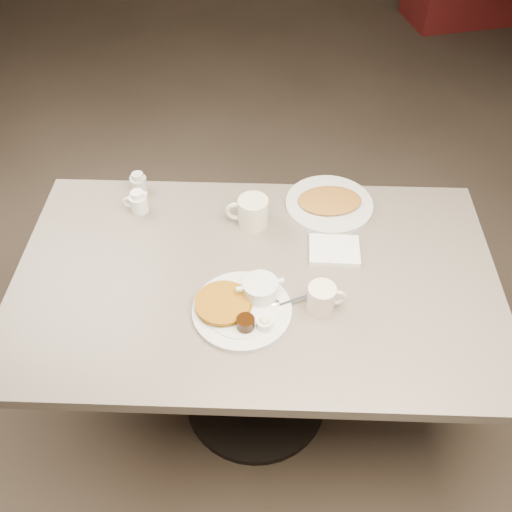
{
  "coord_description": "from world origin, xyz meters",
  "views": [
    {
      "loc": [
        0.04,
        -1.15,
        2.05
      ],
      "look_at": [
        0.0,
        0.02,
        0.82
      ],
      "focal_mm": 39.5,
      "sensor_mm": 36.0,
      "label": 1
    }
  ],
  "objects_px": {
    "coffee_mug_far": "(252,212)",
    "creamer_left": "(138,202)",
    "diner_table": "(256,310)",
    "coffee_mug_near": "(322,298)",
    "main_plate": "(243,304)",
    "creamer_right": "(139,184)",
    "hash_plate": "(329,203)"
  },
  "relations": [
    {
      "from": "diner_table",
      "to": "creamer_right",
      "type": "bearing_deg",
      "value": 137.67
    },
    {
      "from": "main_plate",
      "to": "hash_plate",
      "type": "bearing_deg",
      "value": 59.32
    },
    {
      "from": "coffee_mug_near",
      "to": "creamer_right",
      "type": "relative_size",
      "value": 1.48
    },
    {
      "from": "main_plate",
      "to": "coffee_mug_near",
      "type": "xyz_separation_m",
      "value": [
        0.23,
        0.01,
        0.02
      ]
    },
    {
      "from": "hash_plate",
      "to": "creamer_right",
      "type": "bearing_deg",
      "value": 175.43
    },
    {
      "from": "main_plate",
      "to": "coffee_mug_far",
      "type": "distance_m",
      "value": 0.37
    },
    {
      "from": "main_plate",
      "to": "creamer_right",
      "type": "xyz_separation_m",
      "value": [
        -0.4,
        0.52,
        0.01
      ]
    },
    {
      "from": "coffee_mug_near",
      "to": "coffee_mug_far",
      "type": "relative_size",
      "value": 0.82
    },
    {
      "from": "diner_table",
      "to": "coffee_mug_near",
      "type": "distance_m",
      "value": 0.31
    },
    {
      "from": "coffee_mug_far",
      "to": "hash_plate",
      "type": "height_order",
      "value": "coffee_mug_far"
    },
    {
      "from": "diner_table",
      "to": "main_plate",
      "type": "distance_m",
      "value": 0.23
    },
    {
      "from": "coffee_mug_far",
      "to": "creamer_left",
      "type": "xyz_separation_m",
      "value": [
        -0.39,
        0.05,
        -0.01
      ]
    },
    {
      "from": "coffee_mug_near",
      "to": "hash_plate",
      "type": "height_order",
      "value": "coffee_mug_near"
    },
    {
      "from": "coffee_mug_far",
      "to": "creamer_left",
      "type": "height_order",
      "value": "coffee_mug_far"
    },
    {
      "from": "main_plate",
      "to": "coffee_mug_far",
      "type": "xyz_separation_m",
      "value": [
        0.01,
        0.37,
        0.03
      ]
    },
    {
      "from": "diner_table",
      "to": "creamer_right",
      "type": "relative_size",
      "value": 18.75
    },
    {
      "from": "main_plate",
      "to": "diner_table",
      "type": "bearing_deg",
      "value": 75.88
    },
    {
      "from": "diner_table",
      "to": "main_plate",
      "type": "bearing_deg",
      "value": -104.12
    },
    {
      "from": "diner_table",
      "to": "hash_plate",
      "type": "xyz_separation_m",
      "value": [
        0.24,
        0.34,
        0.18
      ]
    },
    {
      "from": "diner_table",
      "to": "hash_plate",
      "type": "distance_m",
      "value": 0.45
    },
    {
      "from": "coffee_mug_near",
      "to": "creamer_left",
      "type": "height_order",
      "value": "coffee_mug_near"
    },
    {
      "from": "creamer_right",
      "to": "hash_plate",
      "type": "distance_m",
      "value": 0.68
    },
    {
      "from": "coffee_mug_far",
      "to": "hash_plate",
      "type": "distance_m",
      "value": 0.29
    },
    {
      "from": "main_plate",
      "to": "coffee_mug_far",
      "type": "bearing_deg",
      "value": 88.35
    },
    {
      "from": "main_plate",
      "to": "coffee_mug_near",
      "type": "relative_size",
      "value": 3.22
    },
    {
      "from": "main_plate",
      "to": "creamer_right",
      "type": "height_order",
      "value": "creamer_right"
    },
    {
      "from": "diner_table",
      "to": "coffee_mug_near",
      "type": "bearing_deg",
      "value": -31.08
    },
    {
      "from": "coffee_mug_far",
      "to": "creamer_left",
      "type": "distance_m",
      "value": 0.39
    },
    {
      "from": "creamer_left",
      "to": "coffee_mug_far",
      "type": "bearing_deg",
      "value": -7.55
    },
    {
      "from": "coffee_mug_near",
      "to": "coffee_mug_far",
      "type": "xyz_separation_m",
      "value": [
        -0.22,
        0.36,
        0.0
      ]
    },
    {
      "from": "main_plate",
      "to": "coffee_mug_far",
      "type": "relative_size",
      "value": 2.66
    },
    {
      "from": "coffee_mug_near",
      "to": "creamer_right",
      "type": "distance_m",
      "value": 0.81
    }
  ]
}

